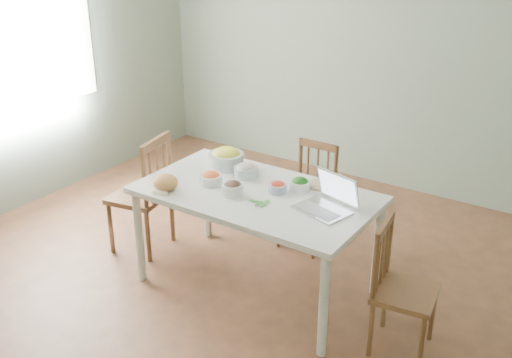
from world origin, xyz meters
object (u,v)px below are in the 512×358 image
Objects in this scene: dining_table at (256,240)px; bread_boule at (166,182)px; chair_left at (139,193)px; chair_far at (307,198)px; bowl_squash at (226,158)px; chair_right at (406,290)px; laptop at (322,195)px.

dining_table is 0.78m from bread_boule.
chair_left is 5.68× the size of bread_boule.
bowl_squash is at bearing -130.89° from chair_far.
dining_table is at bearing -29.41° from bowl_squash.
chair_left is 1.13× the size of chair_right.
chair_far is at bearing 90.02° from dining_table.
chair_left is (-1.12, -0.03, 0.10)m from dining_table.
bread_boule is at bearing 90.77° from chair_right.
laptop reaches higher than bread_boule.
chair_right is at bearing -11.08° from bowl_squash.
bowl_squash reaches higher than chair_far.
chair_left is at bearing -178.25° from dining_table.
bread_boule is 0.65× the size of bowl_squash.
dining_table is 9.57× the size of bread_boule.
chair_left is at bearing -157.34° from bowl_squash.
chair_left reaches higher than dining_table.
dining_table is 0.75m from chair_far.
bowl_squash is at bearing 101.73° from chair_left.
dining_table is 1.91× the size of chair_far.
chair_left reaches higher than chair_right.
bread_boule is 1.13m from laptop.
chair_right is (2.29, -0.03, -0.06)m from chair_left.
dining_table is 4.83× the size of laptop.
laptop is at bearing -14.95° from bowl_squash.
bowl_squash is (-1.61, 0.32, 0.42)m from chair_right.
bowl_squash is at bearing 71.08° from chair_right.
dining_table is at bearing -89.47° from chair_far.
laptop is at bearing -54.71° from chair_far.
dining_table is 6.23× the size of bowl_squash.
bowl_squash is at bearing 179.94° from laptop.
chair_far is 0.88× the size of chair_left.
chair_right reaches higher than dining_table.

